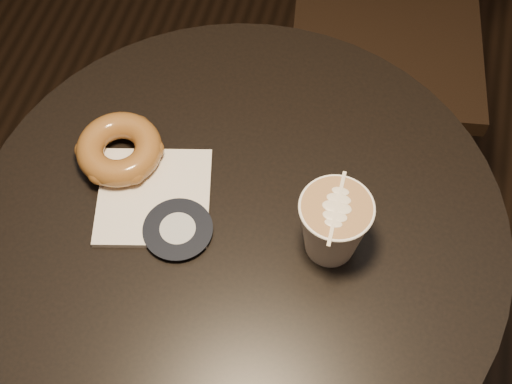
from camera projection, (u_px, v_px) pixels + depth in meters
cafe_table at (242, 284)px, 1.09m from camera, size 0.70×0.70×0.75m
pastry_bag at (154, 197)px, 0.94m from camera, size 0.18×0.18×0.01m
doughnut at (119, 149)px, 0.95m from camera, size 0.11×0.11×0.04m
latte_cup at (333, 227)px, 0.86m from camera, size 0.09×0.09×0.10m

